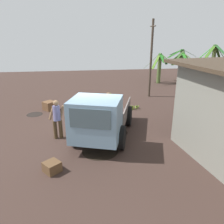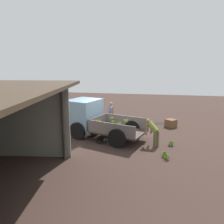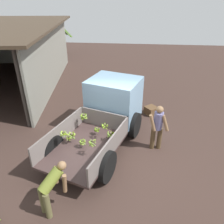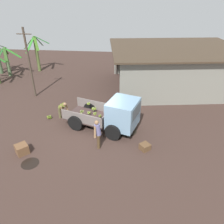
{
  "view_description": "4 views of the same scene",
  "coord_description": "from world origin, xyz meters",
  "px_view_note": "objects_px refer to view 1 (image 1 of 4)",
  "views": [
    {
      "loc": [
        8.97,
        -0.59,
        4.19
      ],
      "look_at": [
        1.02,
        0.51,
        1.31
      ],
      "focal_mm": 35.0,
      "sensor_mm": 36.0,
      "label": 1
    },
    {
      "loc": [
        -2.34,
        11.46,
        3.98
      ],
      "look_at": [
        -0.11,
        -0.12,
        1.38
      ],
      "focal_mm": 35.0,
      "sensor_mm": 36.0,
      "label": 2
    },
    {
      "loc": [
        -5.85,
        -0.84,
        4.73
      ],
      "look_at": [
        1.09,
        -0.12,
        0.92
      ],
      "focal_mm": 35.0,
      "sensor_mm": 36.0,
      "label": 3
    },
    {
      "loc": [
        1.91,
        -10.8,
        7.44
      ],
      "look_at": [
        0.91,
        -0.31,
        1.39
      ],
      "focal_mm": 35.0,
      "sensor_mm": 36.0,
      "label": 4
    }
  ],
  "objects_px": {
    "banana_bunch_on_ground_0": "(132,107)",
    "wooden_crate_1": "(52,167)",
    "cargo_truck": "(99,119)",
    "banana_bunch_on_ground_1": "(137,107)",
    "utility_pole": "(151,58)",
    "banana_bunch_on_ground_2": "(108,106)",
    "person_foreground_visitor": "(57,118)",
    "wooden_crate_0": "(49,106)",
    "person_worker_loading": "(112,100)"
  },
  "relations": [
    {
      "from": "banana_bunch_on_ground_0",
      "to": "wooden_crate_1",
      "type": "height_order",
      "value": "wooden_crate_1"
    },
    {
      "from": "cargo_truck",
      "to": "banana_bunch_on_ground_1",
      "type": "height_order",
      "value": "cargo_truck"
    },
    {
      "from": "banana_bunch_on_ground_1",
      "to": "utility_pole",
      "type": "bearing_deg",
      "value": 149.42
    },
    {
      "from": "utility_pole",
      "to": "banana_bunch_on_ground_2",
      "type": "xyz_separation_m",
      "value": [
        2.26,
        -3.22,
        -2.51
      ]
    },
    {
      "from": "person_foreground_visitor",
      "to": "wooden_crate_0",
      "type": "bearing_deg",
      "value": 6.98
    },
    {
      "from": "cargo_truck",
      "to": "wooden_crate_0",
      "type": "relative_size",
      "value": 8.09
    },
    {
      "from": "cargo_truck",
      "to": "banana_bunch_on_ground_0",
      "type": "height_order",
      "value": "cargo_truck"
    },
    {
      "from": "banana_bunch_on_ground_1",
      "to": "person_worker_loading",
      "type": "bearing_deg",
      "value": -69.36
    },
    {
      "from": "person_foreground_visitor",
      "to": "wooden_crate_0",
      "type": "relative_size",
      "value": 2.87
    },
    {
      "from": "cargo_truck",
      "to": "person_foreground_visitor",
      "type": "height_order",
      "value": "cargo_truck"
    },
    {
      "from": "person_foreground_visitor",
      "to": "person_worker_loading",
      "type": "bearing_deg",
      "value": -50.65
    },
    {
      "from": "cargo_truck",
      "to": "person_foreground_visitor",
      "type": "bearing_deg",
      "value": -97.65
    },
    {
      "from": "person_foreground_visitor",
      "to": "banana_bunch_on_ground_1",
      "type": "distance_m",
      "value": 5.43
    },
    {
      "from": "wooden_crate_0",
      "to": "wooden_crate_1",
      "type": "height_order",
      "value": "wooden_crate_0"
    },
    {
      "from": "person_foreground_visitor",
      "to": "person_worker_loading",
      "type": "height_order",
      "value": "person_foreground_visitor"
    },
    {
      "from": "cargo_truck",
      "to": "banana_bunch_on_ground_2",
      "type": "height_order",
      "value": "cargo_truck"
    },
    {
      "from": "banana_bunch_on_ground_0",
      "to": "wooden_crate_0",
      "type": "xyz_separation_m",
      "value": [
        -0.59,
        -4.81,
        0.12
      ]
    },
    {
      "from": "person_worker_loading",
      "to": "banana_bunch_on_ground_0",
      "type": "bearing_deg",
      "value": 152.03
    },
    {
      "from": "person_worker_loading",
      "to": "banana_bunch_on_ground_2",
      "type": "height_order",
      "value": "person_worker_loading"
    },
    {
      "from": "wooden_crate_0",
      "to": "wooden_crate_1",
      "type": "bearing_deg",
      "value": 8.08
    },
    {
      "from": "person_foreground_visitor",
      "to": "banana_bunch_on_ground_2",
      "type": "bearing_deg",
      "value": -41.32
    },
    {
      "from": "wooden_crate_1",
      "to": "person_foreground_visitor",
      "type": "bearing_deg",
      "value": -179.48
    },
    {
      "from": "banana_bunch_on_ground_0",
      "to": "wooden_crate_1",
      "type": "bearing_deg",
      "value": -34.55
    },
    {
      "from": "utility_pole",
      "to": "person_foreground_visitor",
      "type": "distance_m",
      "value": 8.39
    },
    {
      "from": "banana_bunch_on_ground_1",
      "to": "wooden_crate_0",
      "type": "relative_size",
      "value": 0.48
    },
    {
      "from": "person_foreground_visitor",
      "to": "person_worker_loading",
      "type": "xyz_separation_m",
      "value": [
        -2.68,
        2.66,
        -0.16
      ]
    },
    {
      "from": "person_foreground_visitor",
      "to": "wooden_crate_0",
      "type": "distance_m",
      "value": 3.95
    },
    {
      "from": "cargo_truck",
      "to": "wooden_crate_0",
      "type": "xyz_separation_m",
      "value": [
        -4.62,
        -2.55,
        -0.82
      ]
    },
    {
      "from": "wooden_crate_1",
      "to": "banana_bunch_on_ground_2",
      "type": "bearing_deg",
      "value": 157.37
    },
    {
      "from": "person_foreground_visitor",
      "to": "wooden_crate_1",
      "type": "relative_size",
      "value": 3.54
    },
    {
      "from": "utility_pole",
      "to": "person_worker_loading",
      "type": "height_order",
      "value": "utility_pole"
    },
    {
      "from": "cargo_truck",
      "to": "banana_bunch_on_ground_2",
      "type": "xyz_separation_m",
      "value": [
        -4.4,
        0.87,
        -0.94
      ]
    },
    {
      "from": "person_foreground_visitor",
      "to": "banana_bunch_on_ground_1",
      "type": "relative_size",
      "value": 5.92
    },
    {
      "from": "banana_bunch_on_ground_1",
      "to": "wooden_crate_1",
      "type": "bearing_deg",
      "value": -36.33
    },
    {
      "from": "banana_bunch_on_ground_2",
      "to": "banana_bunch_on_ground_0",
      "type": "bearing_deg",
      "value": 75.27
    },
    {
      "from": "person_foreground_visitor",
      "to": "person_worker_loading",
      "type": "relative_size",
      "value": 1.29
    },
    {
      "from": "cargo_truck",
      "to": "banana_bunch_on_ground_2",
      "type": "bearing_deg",
      "value": -172.8
    },
    {
      "from": "banana_bunch_on_ground_0",
      "to": "wooden_crate_1",
      "type": "xyz_separation_m",
      "value": [
        5.69,
        -3.92,
        0.04
      ]
    },
    {
      "from": "banana_bunch_on_ground_2",
      "to": "cargo_truck",
      "type": "bearing_deg",
      "value": -11.13
    },
    {
      "from": "banana_bunch_on_ground_0",
      "to": "wooden_crate_1",
      "type": "relative_size",
      "value": 0.61
    },
    {
      "from": "utility_pole",
      "to": "person_foreground_visitor",
      "type": "height_order",
      "value": "utility_pole"
    },
    {
      "from": "banana_bunch_on_ground_0",
      "to": "banana_bunch_on_ground_2",
      "type": "relative_size",
      "value": 0.93
    },
    {
      "from": "banana_bunch_on_ground_2",
      "to": "wooden_crate_1",
      "type": "bearing_deg",
      "value": -22.63
    },
    {
      "from": "person_worker_loading",
      "to": "banana_bunch_on_ground_0",
      "type": "relative_size",
      "value": 4.5
    },
    {
      "from": "wooden_crate_0",
      "to": "person_worker_loading",
      "type": "bearing_deg",
      "value": 72.34
    },
    {
      "from": "banana_bunch_on_ground_0",
      "to": "banana_bunch_on_ground_1",
      "type": "bearing_deg",
      "value": 101.91
    },
    {
      "from": "banana_bunch_on_ground_0",
      "to": "wooden_crate_0",
      "type": "bearing_deg",
      "value": -96.95
    },
    {
      "from": "cargo_truck",
      "to": "utility_pole",
      "type": "height_order",
      "value": "utility_pole"
    },
    {
      "from": "utility_pole",
      "to": "wooden_crate_0",
      "type": "xyz_separation_m",
      "value": [
        2.04,
        -6.64,
        -2.4
      ]
    },
    {
      "from": "person_worker_loading",
      "to": "wooden_crate_0",
      "type": "relative_size",
      "value": 2.22
    }
  ]
}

